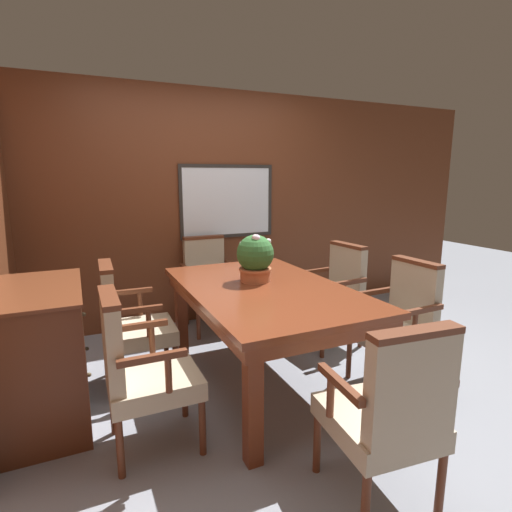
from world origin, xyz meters
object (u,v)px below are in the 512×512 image
at_px(chair_left_far, 129,320).
at_px(sideboard_cabinet, 42,354).
at_px(chair_head_near, 389,409).
at_px(dining_table, 264,299).
at_px(chair_head_far, 208,280).
at_px(potted_plant, 255,258).
at_px(chair_left_near, 139,367).
at_px(chair_right_far, 335,292).
at_px(chair_right_near, 400,319).

distance_m(chair_left_far, sideboard_cabinet, 0.61).
bearing_deg(sideboard_cabinet, chair_head_near, -44.21).
bearing_deg(dining_table, chair_head_near, -89.27).
xyz_separation_m(dining_table, chair_head_far, (-0.02, 1.30, -0.17)).
bearing_deg(chair_head_near, potted_plant, -83.90).
distance_m(chair_left_far, chair_left_near, 0.80).
xyz_separation_m(chair_left_far, chair_right_far, (1.86, -0.01, 0.00)).
xyz_separation_m(chair_head_near, chair_left_far, (-0.94, 1.70, 0.00)).
bearing_deg(sideboard_cabinet, potted_plant, -0.23).
bearing_deg(chair_right_near, chair_left_far, -115.31).
bearing_deg(dining_table, potted_plant, 89.53).
bearing_deg(potted_plant, chair_right_near, -31.46).
xyz_separation_m(chair_head_near, chair_right_near, (0.92, 0.89, 0.00)).
bearing_deg(chair_right_far, chair_left_far, -95.03).
relative_size(chair_left_far, chair_right_far, 1.00).
height_order(chair_right_near, potted_plant, potted_plant).
bearing_deg(chair_left_near, chair_right_far, -67.22).
height_order(chair_head_far, chair_head_near, same).
relative_size(dining_table, chair_left_near, 1.87).
relative_size(chair_right_near, potted_plant, 2.55).
xyz_separation_m(chair_head_far, sideboard_cabinet, (-1.47, -1.13, -0.06)).
xyz_separation_m(dining_table, chair_left_near, (-0.97, -0.39, -0.17)).
distance_m(chair_left_far, chair_right_far, 1.86).
distance_m(chair_head_far, potted_plant, 1.22).
height_order(chair_head_far, sideboard_cabinet, chair_head_far).
bearing_deg(dining_table, chair_left_far, 156.30).
xyz_separation_m(chair_head_near, chair_left_near, (-0.99, 0.91, 0.00)).
relative_size(chair_left_near, sideboard_cabinet, 0.99).
bearing_deg(chair_head_near, chair_left_near, -37.06).
bearing_deg(chair_head_far, chair_head_near, -88.98).
distance_m(chair_right_near, sideboard_cabinet, 2.50).
xyz_separation_m(chair_right_near, potted_plant, (-0.94, 0.57, 0.45)).
distance_m(dining_table, potted_plant, 0.33).
bearing_deg(chair_head_far, chair_left_far, -135.17).
xyz_separation_m(dining_table, chair_right_far, (0.93, 0.40, -0.17)).
xyz_separation_m(chair_head_far, chair_left_near, (-0.95, -1.69, 0.00)).
bearing_deg(sideboard_cabinet, chair_left_near, -47.08).
height_order(dining_table, sideboard_cabinet, sideboard_cabinet).
relative_size(dining_table, sideboard_cabinet, 1.85).
relative_size(dining_table, chair_left_far, 1.87).
height_order(chair_left_far, sideboard_cabinet, chair_left_far).
relative_size(chair_right_far, sideboard_cabinet, 0.99).
height_order(dining_table, potted_plant, potted_plant).
distance_m(chair_right_near, chair_left_near, 1.91).
height_order(chair_head_near, potted_plant, potted_plant).
height_order(chair_left_near, chair_right_far, same).
distance_m(dining_table, chair_left_far, 1.03).
distance_m(chair_head_near, potted_plant, 1.53).
xyz_separation_m(chair_left_far, sideboard_cabinet, (-0.56, -0.24, -0.06)).
xyz_separation_m(chair_right_near, chair_left_near, (-1.91, 0.02, 0.00)).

